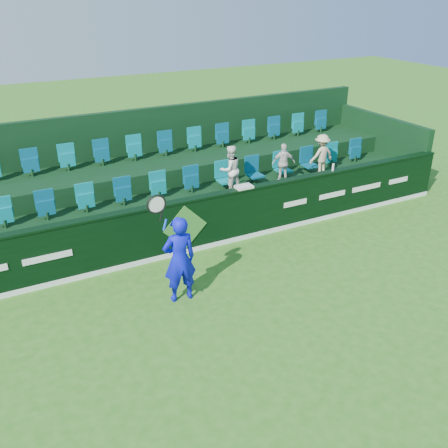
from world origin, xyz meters
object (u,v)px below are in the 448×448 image
spectator_right (322,155)px  drinks_bottle (333,167)px  spectator_left (230,169)px  towel (244,187)px  tennis_player (179,259)px  spectator_middle (283,163)px

spectator_right → drinks_bottle: 1.22m
spectator_left → drinks_bottle: (2.49, -1.12, 0.01)m
spectator_left → towel: spectator_left is taller
spectator_left → towel: 1.14m
spectator_left → spectator_right: size_ratio=1.07×
tennis_player → spectator_middle: tennis_player is taller
tennis_player → spectator_middle: (4.36, 2.91, 0.42)m
spectator_left → spectator_middle: bearing=173.7°
tennis_player → drinks_bottle: tennis_player is taller
spectator_left → spectator_middle: (1.67, 0.00, -0.09)m
spectator_left → spectator_right: (2.97, 0.00, -0.04)m
tennis_player → towel: 3.09m
towel → drinks_bottle: drinks_bottle is taller
spectator_left → drinks_bottle: bearing=149.5°
spectator_right → drinks_bottle: bearing=64.5°
spectator_middle → spectator_right: 1.30m
spectator_left → spectator_middle: size_ratio=1.16×
towel → spectator_right: bearing=19.3°
towel → tennis_player: bearing=-144.0°
tennis_player → spectator_right: size_ratio=2.05×
spectator_left → drinks_bottle: size_ratio=6.50×
tennis_player → spectator_middle: size_ratio=2.22×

